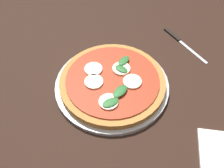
{
  "coord_description": "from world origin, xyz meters",
  "views": [
    {
      "loc": [
        0.38,
        -0.08,
        1.33
      ],
      "look_at": [
        -0.06,
        -0.02,
        0.79
      ],
      "focal_mm": 41.93,
      "sensor_mm": 36.0,
      "label": 1
    }
  ],
  "objects_px": {
    "dining_table": "(122,126)",
    "pizza": "(112,82)",
    "knife": "(179,41)",
    "serving_tray": "(112,85)",
    "napkin": "(220,157)"
  },
  "relations": [
    {
      "from": "dining_table",
      "to": "napkin",
      "type": "distance_m",
      "value": 0.28
    },
    {
      "from": "dining_table",
      "to": "knife",
      "type": "xyz_separation_m",
      "value": [
        -0.21,
        0.22,
        0.11
      ]
    },
    {
      "from": "dining_table",
      "to": "knife",
      "type": "relative_size",
      "value": 7.81
    },
    {
      "from": "dining_table",
      "to": "napkin",
      "type": "bearing_deg",
      "value": 47.01
    },
    {
      "from": "pizza",
      "to": "knife",
      "type": "bearing_deg",
      "value": 123.14
    },
    {
      "from": "dining_table",
      "to": "serving_tray",
      "type": "xyz_separation_m",
      "value": [
        -0.06,
        -0.02,
        0.11
      ]
    },
    {
      "from": "napkin",
      "to": "knife",
      "type": "relative_size",
      "value": 0.74
    },
    {
      "from": "serving_tray",
      "to": "knife",
      "type": "relative_size",
      "value": 1.74
    },
    {
      "from": "dining_table",
      "to": "knife",
      "type": "distance_m",
      "value": 0.32
    },
    {
      "from": "pizza",
      "to": "napkin",
      "type": "distance_m",
      "value": 0.31
    },
    {
      "from": "dining_table",
      "to": "pizza",
      "type": "distance_m",
      "value": 0.14
    },
    {
      "from": "dining_table",
      "to": "serving_tray",
      "type": "distance_m",
      "value": 0.13
    },
    {
      "from": "dining_table",
      "to": "pizza",
      "type": "xyz_separation_m",
      "value": [
        -0.06,
        -0.02,
        0.13
      ]
    },
    {
      "from": "napkin",
      "to": "knife",
      "type": "distance_m",
      "value": 0.39
    },
    {
      "from": "dining_table",
      "to": "serving_tray",
      "type": "height_order",
      "value": "serving_tray"
    }
  ]
}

